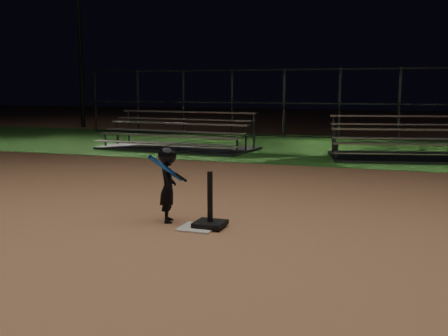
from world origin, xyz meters
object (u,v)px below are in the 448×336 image
(batting_tee, at_px, (210,216))
(bleacher_right, at_px, (420,150))
(light_pole_left, at_px, (78,17))
(bleacher_left, at_px, (177,142))
(child_batter, at_px, (168,182))
(home_plate, at_px, (198,228))

(batting_tee, xyz_separation_m, bleacher_right, (2.57, 8.10, 0.07))
(bleacher_right, distance_m, light_pole_left, 16.85)
(bleacher_left, bearing_deg, bleacher_right, 5.09)
(child_batter, distance_m, light_pole_left, 19.20)
(bleacher_left, height_order, bleacher_right, bleacher_left)
(bleacher_right, relative_size, light_pole_left, 0.58)
(bleacher_left, relative_size, light_pole_left, 0.56)
(batting_tee, relative_size, bleacher_right, 0.15)
(child_batter, relative_size, light_pole_left, 0.12)
(home_plate, relative_size, bleacher_left, 0.10)
(home_plate, bearing_deg, batting_tee, 36.39)
(home_plate, height_order, child_batter, child_batter)
(home_plate, xyz_separation_m, bleacher_right, (2.70, 8.20, 0.21))
(home_plate, distance_m, light_pole_left, 19.79)
(batting_tee, bearing_deg, bleacher_right, 72.43)
(home_plate, xyz_separation_m, child_batter, (-0.51, 0.20, 0.53))
(child_batter, bearing_deg, light_pole_left, 13.27)
(home_plate, distance_m, batting_tee, 0.22)
(bleacher_left, bearing_deg, home_plate, -59.06)
(home_plate, bearing_deg, bleacher_left, 116.37)
(light_pole_left, bearing_deg, batting_tee, -50.74)
(batting_tee, height_order, child_batter, child_batter)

